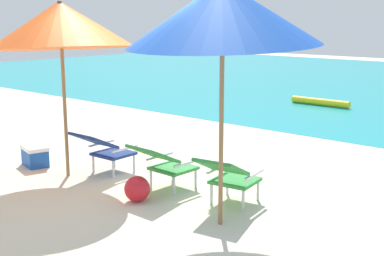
{
  "coord_description": "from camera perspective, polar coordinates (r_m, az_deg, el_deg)",
  "views": [
    {
      "loc": [
        4.73,
        -5.21,
        2.29
      ],
      "look_at": [
        0.0,
        0.33,
        0.75
      ],
      "focal_mm": 49.59,
      "sensor_mm": 36.0,
      "label": 1
    }
  ],
  "objects": [
    {
      "name": "ground_plane",
      "position": [
        10.61,
        12.96,
        -0.84
      ],
      "size": [
        40.0,
        40.0,
        0.0
      ],
      "primitive_type": "plane",
      "color": "beige"
    },
    {
      "name": "swim_buoy",
      "position": [
        14.22,
        13.62,
        2.74
      ],
      "size": [
        1.6,
        0.18,
        0.18
      ],
      "primitive_type": "cylinder",
      "rotation": [
        0.0,
        1.57,
        0.0
      ],
      "color": "yellow",
      "rests_on": "ocean_band"
    },
    {
      "name": "lounge_chair_left",
      "position": [
        7.87,
        -9.41,
        -2.11
      ],
      "size": [
        0.56,
        0.88,
        0.68
      ],
      "color": "navy",
      "rests_on": "ground_plane"
    },
    {
      "name": "lounge_chair_center",
      "position": [
        7.03,
        -3.03,
        -3.65
      ],
      "size": [
        0.57,
        0.89,
        0.68
      ],
      "color": "#338E3D",
      "rests_on": "ground_plane"
    },
    {
      "name": "lounge_chair_right",
      "position": [
        6.48,
        3.97,
        -5.02
      ],
      "size": [
        0.66,
        0.94,
        0.68
      ],
      "color": "#338E3D",
      "rests_on": "ground_plane"
    },
    {
      "name": "beach_umbrella_left",
      "position": [
        7.68,
        -13.95,
        10.71
      ],
      "size": [
        2.7,
        2.68,
        2.58
      ],
      "color": "olive",
      "rests_on": "ground_plane"
    },
    {
      "name": "beach_umbrella_right",
      "position": [
        5.62,
        3.31,
        12.18
      ],
      "size": [
        2.33,
        2.35,
        2.69
      ],
      "color": "olive",
      "rests_on": "ground_plane"
    },
    {
      "name": "beach_ball",
      "position": [
        6.74,
        -5.91,
        -6.52
      ],
      "size": [
        0.33,
        0.33,
        0.33
      ],
      "primitive_type": "sphere",
      "color": "red",
      "rests_on": "ground_plane"
    },
    {
      "name": "cooler_box",
      "position": [
        8.62,
        -16.53,
        -2.87
      ],
      "size": [
        0.54,
        0.43,
        0.32
      ],
      "color": "#194CA5",
      "rests_on": "ground_plane"
    }
  ]
}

